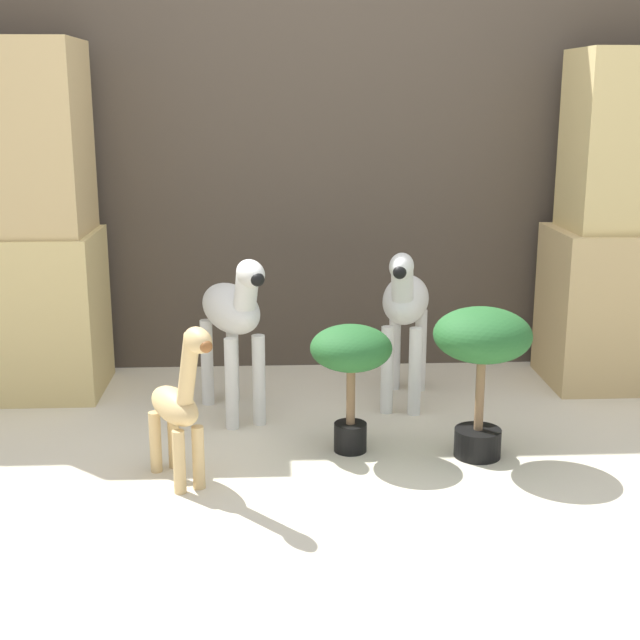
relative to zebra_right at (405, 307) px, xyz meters
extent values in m
plane|color=beige|center=(-0.29, -0.75, -0.41)|extent=(14.00, 14.00, 0.00)
cube|color=#473D33|center=(-0.29, 0.58, 0.69)|extent=(6.40, 0.08, 2.20)
cube|color=#D1B775|center=(-1.58, 0.24, -0.07)|extent=(0.66, 0.47, 0.68)
cube|color=tan|center=(-1.58, 0.24, 0.65)|extent=(0.61, 0.43, 0.76)
cube|color=tan|center=(0.99, 0.24, -0.07)|extent=(0.66, 0.47, 0.67)
cube|color=#D1B775|center=(0.99, 0.24, 0.63)|extent=(0.56, 0.39, 0.74)
cylinder|color=silver|center=(0.03, -0.13, -0.23)|extent=(0.05, 0.05, 0.35)
cylinder|color=silver|center=(-0.08, -0.11, -0.23)|extent=(0.05, 0.05, 0.35)
cylinder|color=silver|center=(0.09, 0.16, -0.23)|extent=(0.05, 0.05, 0.35)
cylinder|color=silver|center=(-0.01, 0.19, -0.23)|extent=(0.05, 0.05, 0.35)
ellipsoid|color=silver|center=(0.01, 0.03, 0.02)|extent=(0.28, 0.46, 0.18)
cylinder|color=silver|center=(-0.04, -0.15, 0.13)|extent=(0.11, 0.14, 0.17)
ellipsoid|color=silver|center=(-0.05, -0.20, 0.20)|extent=(0.13, 0.18, 0.10)
sphere|color=black|center=(-0.06, -0.26, 0.19)|extent=(0.05, 0.05, 0.05)
cube|color=black|center=(-0.04, -0.15, 0.14)|extent=(0.04, 0.07, 0.14)
cylinder|color=silver|center=(-0.58, -0.21, -0.23)|extent=(0.05, 0.05, 0.35)
cylinder|color=silver|center=(-0.68, -0.25, -0.23)|extent=(0.05, 0.05, 0.35)
cylinder|color=silver|center=(-0.69, 0.07, -0.23)|extent=(0.05, 0.05, 0.35)
cylinder|color=silver|center=(-0.79, 0.03, -0.23)|extent=(0.05, 0.05, 0.35)
ellipsoid|color=silver|center=(-0.69, -0.09, 0.02)|extent=(0.33, 0.47, 0.18)
cylinder|color=silver|center=(-0.62, -0.26, 0.13)|extent=(0.13, 0.15, 0.17)
ellipsoid|color=silver|center=(-0.60, -0.30, 0.20)|extent=(0.15, 0.19, 0.10)
sphere|color=black|center=(-0.58, -0.37, 0.19)|extent=(0.05, 0.05, 0.05)
cube|color=black|center=(-0.62, -0.26, 0.14)|extent=(0.05, 0.07, 0.14)
cylinder|color=tan|center=(-0.77, -0.77, -0.30)|extent=(0.04, 0.04, 0.21)
cylinder|color=tan|center=(-0.82, -0.80, -0.30)|extent=(0.04, 0.04, 0.21)
cylinder|color=tan|center=(-0.86, -0.60, -0.30)|extent=(0.04, 0.04, 0.21)
cylinder|color=tan|center=(-0.92, -0.63, -0.30)|extent=(0.04, 0.04, 0.21)
ellipsoid|color=tan|center=(-0.84, -0.70, -0.15)|extent=(0.23, 0.30, 0.11)
cylinder|color=tan|center=(-0.78, -0.80, 0.00)|extent=(0.11, 0.14, 0.26)
ellipsoid|color=tan|center=(-0.74, -0.87, 0.12)|extent=(0.13, 0.15, 0.08)
sphere|color=brown|center=(-0.72, -0.92, 0.11)|extent=(0.04, 0.04, 0.04)
cylinder|color=black|center=(-0.26, -0.49, -0.36)|extent=(0.12, 0.12, 0.10)
cylinder|color=brown|center=(-0.26, -0.49, -0.21)|extent=(0.03, 0.03, 0.20)
ellipsoid|color=#235B28|center=(-0.26, -0.49, -0.03)|extent=(0.28, 0.28, 0.16)
cylinder|color=black|center=(0.18, -0.56, -0.36)|extent=(0.16, 0.16, 0.10)
cylinder|color=brown|center=(0.18, -0.56, -0.18)|extent=(0.03, 0.03, 0.25)
ellipsoid|color=#235B28|center=(0.18, -0.56, 0.03)|extent=(0.33, 0.33, 0.18)
camera|label=1|loc=(-0.51, -3.42, 0.83)|focal=50.00mm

